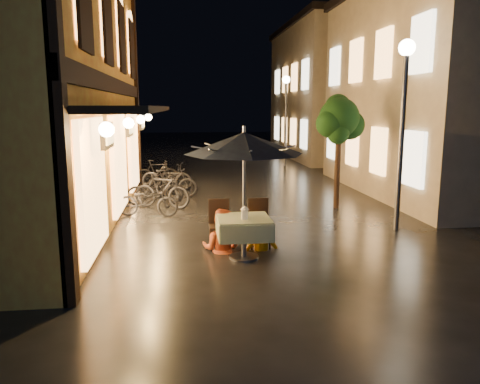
{
  "coord_description": "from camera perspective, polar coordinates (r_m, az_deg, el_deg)",
  "views": [
    {
      "loc": [
        -1.83,
        -7.94,
        2.79
      ],
      "look_at": [
        -0.74,
        1.0,
        1.15
      ],
      "focal_mm": 35.0,
      "sensor_mm": 36.0,
      "label": 1
    }
  ],
  "objects": [
    {
      "name": "bicycle_4",
      "position": [
        16.12,
        -8.9,
        1.9
      ],
      "size": [
        1.87,
        1.13,
        0.93
      ],
      "primitive_type": "imported",
      "rotation": [
        0.0,
        0.0,
        1.26
      ],
      "color": "black",
      "rests_on": "ground"
    },
    {
      "name": "east_building_near",
      "position": [
        17.2,
        26.46,
        11.33
      ],
      "size": [
        7.3,
        9.3,
        6.8
      ],
      "color": "#B7AA91",
      "rests_on": "ground"
    },
    {
      "name": "patio_umbrella",
      "position": [
        8.44,
        0.49,
        5.95
      ],
      "size": [
        2.17,
        2.17,
        2.46
      ],
      "color": "#59595E",
      "rests_on": "ground"
    },
    {
      "name": "ground",
      "position": [
        8.61,
        5.8,
        -8.64
      ],
      "size": [
        90.0,
        90.0,
        0.0
      ],
      "primitive_type": "plane",
      "color": "black",
      "rests_on": "ground"
    },
    {
      "name": "person_yellow",
      "position": [
        9.23,
        2.51,
        -2.74
      ],
      "size": [
        0.99,
        0.68,
        1.41
      ],
      "primitive_type": "imported",
      "rotation": [
        0.0,
        0.0,
        3.33
      ],
      "color": "orange",
      "rests_on": "ground"
    },
    {
      "name": "table_lantern",
      "position": [
        8.5,
        0.59,
        -2.41
      ],
      "size": [
        0.16,
        0.16,
        0.25
      ],
      "color": "white",
      "rests_on": "cafe_table"
    },
    {
      "name": "cafe_table",
      "position": [
        8.69,
        0.48,
        -4.36
      ],
      "size": [
        0.99,
        0.99,
        0.78
      ],
      "color": "#59595E",
      "rests_on": "ground"
    },
    {
      "name": "bicycle_1",
      "position": [
        13.18,
        -9.53,
        0.19
      ],
      "size": [
        1.73,
        1.11,
        1.01
      ],
      "primitive_type": "imported",
      "rotation": [
        0.0,
        0.0,
        1.16
      ],
      "color": "black",
      "rests_on": "ground"
    },
    {
      "name": "streetlamp_far",
      "position": [
        22.46,
        5.59,
        10.59
      ],
      "size": [
        0.36,
        0.36,
        4.23
      ],
      "color": "#59595E",
      "rests_on": "ground"
    },
    {
      "name": "east_building_far",
      "position": [
        27.57,
        13.13,
        11.86
      ],
      "size": [
        7.3,
        10.3,
        7.3
      ],
      "color": "#B7AA91",
      "rests_on": "ground"
    },
    {
      "name": "bicycle_2",
      "position": [
        13.75,
        -10.3,
        0.3
      ],
      "size": [
        1.75,
        0.88,
        0.88
      ],
      "primitive_type": "imported",
      "rotation": [
        0.0,
        0.0,
        1.75
      ],
      "color": "black",
      "rests_on": "ground"
    },
    {
      "name": "cafe_chair_right",
      "position": [
        9.47,
        2.31,
        -3.45
      ],
      "size": [
        0.42,
        0.42,
        0.97
      ],
      "color": "black",
      "rests_on": "ground"
    },
    {
      "name": "bicycle_0",
      "position": [
        12.26,
        -11.2,
        -1.04
      ],
      "size": [
        1.66,
        0.85,
        0.83
      ],
      "primitive_type": "imported",
      "rotation": [
        0.0,
        0.0,
        1.38
      ],
      "color": "black",
      "rests_on": "ground"
    },
    {
      "name": "streetlamp_near",
      "position": [
        11.05,
        19.33,
        10.41
      ],
      "size": [
        0.36,
        0.36,
        4.23
      ],
      "color": "#59595E",
      "rests_on": "ground"
    },
    {
      "name": "bicycle_3",
      "position": [
        14.79,
        -8.22,
        1.19
      ],
      "size": [
        1.63,
        0.83,
        0.94
      ],
      "primitive_type": "imported",
      "rotation": [
        0.0,
        0.0,
        1.31
      ],
      "color": "black",
      "rests_on": "ground"
    },
    {
      "name": "cafe_chair_left",
      "position": [
        9.38,
        -2.53,
        -3.59
      ],
      "size": [
        0.42,
        0.42,
        0.97
      ],
      "color": "black",
      "rests_on": "ground"
    },
    {
      "name": "person_orange",
      "position": [
        9.11,
        -2.32,
        -2.17
      ],
      "size": [
        0.96,
        0.85,
        1.64
      ],
      "primitive_type": "imported",
      "rotation": [
        0.0,
        0.0,
        2.81
      ],
      "color": "#C9532A",
      "rests_on": "ground"
    },
    {
      "name": "bicycle_5",
      "position": [
        17.32,
        -10.05,
        2.4
      ],
      "size": [
        1.53,
        0.55,
        0.9
      ],
      "primitive_type": "imported",
      "rotation": [
        0.0,
        0.0,
        1.66
      ],
      "color": "black",
      "rests_on": "ground"
    },
    {
      "name": "street_tree",
      "position": [
        13.16,
        12.04,
        8.49
      ],
      "size": [
        1.43,
        1.2,
        3.15
      ],
      "color": "black",
      "rests_on": "ground"
    },
    {
      "name": "west_building",
      "position": [
        12.59,
        -25.67,
        13.53
      ],
      "size": [
        5.9,
        11.4,
        7.4
      ],
      "color": "orange",
      "rests_on": "ground"
    }
  ]
}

